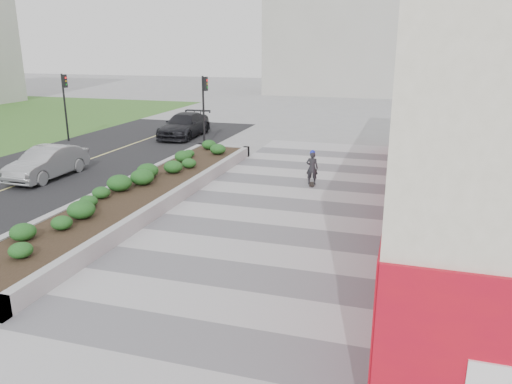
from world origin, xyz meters
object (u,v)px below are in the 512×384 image
skateboarder (312,168)px  car_silver (47,163)px  traffic_signal_far (65,97)px  planter (144,191)px  car_dark (184,125)px  traffic_signal_near (204,101)px

skateboarder → car_silver: skateboarder is taller
traffic_signal_far → car_silver: traffic_signal_far is taller
planter → skateboarder: bearing=35.0°
skateboarder → car_silver: size_ratio=0.36×
skateboarder → car_dark: bearing=126.7°
traffic_signal_far → car_silver: 9.74m
planter → skateboarder: skateboarder is taller
skateboarder → car_silver: (-11.89, -2.27, -0.08)m
traffic_signal_near → car_silver: bearing=-116.2°
traffic_signal_far → skateboarder: traffic_signal_far is taller
planter → car_dark: (-4.48, 13.49, 0.35)m
planter → traffic_signal_far: traffic_signal_far is taller
car_silver → car_dark: 11.73m
traffic_signal_far → car_dark: bearing=28.4°
planter → car_silver: bearing=162.7°
traffic_signal_far → skateboarder: 17.94m
planter → traffic_signal_far: size_ratio=4.29×
planter → traffic_signal_far: 15.00m
traffic_signal_far → car_silver: size_ratio=0.96×
traffic_signal_near → traffic_signal_far: (-9.20, -0.50, 0.00)m
traffic_signal_near → traffic_signal_far: size_ratio=1.00×
traffic_signal_far → car_silver: bearing=-58.7°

